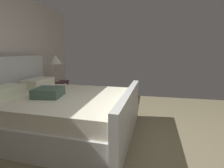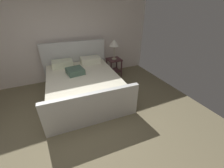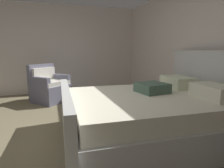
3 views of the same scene
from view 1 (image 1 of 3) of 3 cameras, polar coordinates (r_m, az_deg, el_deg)
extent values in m
cube|color=#756B4F|center=(2.37, 12.55, -23.33)|extent=(6.04, 5.39, 0.02)
cube|color=silver|center=(2.98, -16.05, -11.47)|extent=(1.87, 2.15, 0.40)
cube|color=silver|center=(3.53, -31.89, -2.17)|extent=(1.91, 0.18, 1.23)
cube|color=silver|center=(2.57, 5.64, -10.60)|extent=(1.91, 0.18, 0.75)
cube|color=silver|center=(2.88, -16.37, -5.75)|extent=(1.78, 2.09, 0.22)
cube|color=#E2E9C3|center=(3.01, -33.16, -2.48)|extent=(0.57, 0.38, 0.18)
cube|color=silver|center=(3.58, -23.77, 0.27)|extent=(0.57, 0.38, 0.18)
cube|color=#476151|center=(2.80, -20.80, -2.68)|extent=(0.45, 0.45, 0.14)
cube|color=#49292C|center=(4.35, -18.26, 0.63)|extent=(0.44, 0.44, 0.04)
cube|color=#49292C|center=(4.43, -17.95, -4.46)|extent=(0.40, 0.40, 0.02)
cylinder|color=#49292C|center=(4.16, -17.06, -3.99)|extent=(0.04, 0.04, 0.56)
cylinder|color=#49292C|center=(4.48, -14.72, -2.80)|extent=(0.04, 0.04, 0.56)
cylinder|color=#49292C|center=(4.35, -21.45, -3.61)|extent=(0.04, 0.04, 0.56)
cylinder|color=#49292C|center=(4.66, -18.90, -2.51)|extent=(0.04, 0.04, 0.56)
cylinder|color=#B7B293|center=(4.34, -18.29, 1.02)|extent=(0.16, 0.16, 0.02)
cylinder|color=#B7B293|center=(4.31, -18.45, 3.81)|extent=(0.02, 0.02, 0.41)
cone|color=white|center=(4.29, -18.70, 7.92)|extent=(0.31, 0.31, 0.21)
camera|label=2|loc=(2.74, 60.92, 23.45)|focal=22.30mm
camera|label=3|loc=(4.74, 11.07, 9.75)|focal=30.65mm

